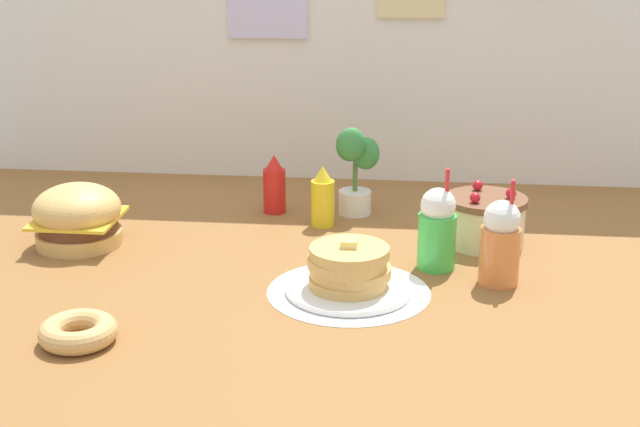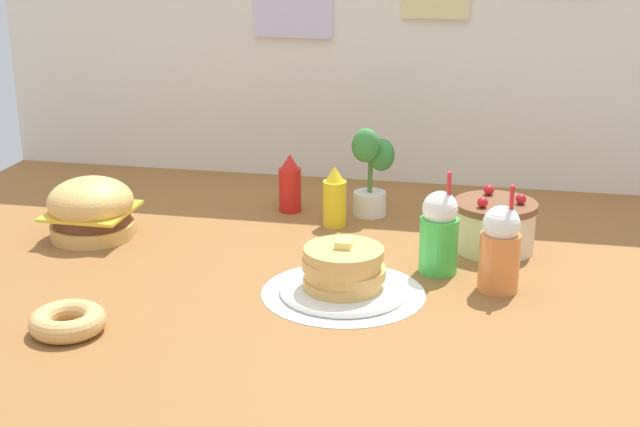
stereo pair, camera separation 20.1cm
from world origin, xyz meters
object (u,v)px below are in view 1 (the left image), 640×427
object	(u,v)px
burger	(78,216)
potted_plant	(355,167)
pancake_stack	(349,272)
orange_float_cup	(500,243)
ketchup_bottle	(274,186)
mustard_bottle	(323,198)
cream_soda_cup	(437,229)
layer_cake	(485,220)
donut_pink_glaze	(78,331)

from	to	relation	value
burger	potted_plant	world-z (taller)	potted_plant
pancake_stack	orange_float_cup	world-z (taller)	orange_float_cup
burger	ketchup_bottle	world-z (taller)	ketchup_bottle
potted_plant	orange_float_cup	bearing A→B (deg)	-52.25
mustard_bottle	cream_soda_cup	world-z (taller)	cream_soda_cup
pancake_stack	mustard_bottle	world-z (taller)	mustard_bottle
ketchup_bottle	layer_cake	bearing A→B (deg)	-19.02
donut_pink_glaze	ketchup_bottle	bearing A→B (deg)	72.97
ketchup_bottle	donut_pink_glaze	bearing A→B (deg)	-107.03
layer_cake	potted_plant	bearing A→B (deg)	149.04
pancake_stack	cream_soda_cup	size ratio (longest dim) A/B	1.13
cream_soda_cup	potted_plant	world-z (taller)	potted_plant
burger	cream_soda_cup	size ratio (longest dim) A/B	0.88
pancake_stack	mustard_bottle	bearing A→B (deg)	103.07
cream_soda_cup	ketchup_bottle	bearing A→B (deg)	140.02
layer_cake	ketchup_bottle	bearing A→B (deg)	160.98
orange_float_cup	potted_plant	world-z (taller)	potted_plant
pancake_stack	cream_soda_cup	world-z (taller)	cream_soda_cup
pancake_stack	ketchup_bottle	bearing A→B (deg)	114.62
pancake_stack	potted_plant	distance (m)	0.60
layer_cake	orange_float_cup	distance (m)	0.28
layer_cake	orange_float_cup	world-z (taller)	orange_float_cup
orange_float_cup	mustard_bottle	bearing A→B (deg)	140.97
burger	mustard_bottle	xyz separation A→B (m)	(0.64, 0.23, 0.00)
layer_cake	burger	bearing A→B (deg)	-173.57
burger	mustard_bottle	distance (m)	0.68
cream_soda_cup	donut_pink_glaze	size ratio (longest dim) A/B	1.61
burger	mustard_bottle	world-z (taller)	mustard_bottle
ketchup_bottle	cream_soda_cup	xyz separation A→B (m)	(0.47, -0.40, 0.02)
orange_float_cup	potted_plant	size ratio (longest dim) A/B	0.98
donut_pink_glaze	pancake_stack	bearing A→B (deg)	30.43
pancake_stack	burger	bearing A→B (deg)	161.58
layer_cake	donut_pink_glaze	world-z (taller)	layer_cake
mustard_bottle	potted_plant	bearing A→B (deg)	53.89
orange_float_cup	donut_pink_glaze	xyz separation A→B (m)	(-0.90, -0.42, -0.08)
orange_float_cup	donut_pink_glaze	bearing A→B (deg)	-155.14
burger	pancake_stack	distance (m)	0.79
ketchup_bottle	mustard_bottle	size ratio (longest dim) A/B	1.00
pancake_stack	potted_plant	size ratio (longest dim) A/B	1.11
layer_cake	donut_pink_glaze	bearing A→B (deg)	-141.94
orange_float_cup	potted_plant	distance (m)	0.63
cream_soda_cup	potted_plant	bearing A→B (deg)	119.81
donut_pink_glaze	cream_soda_cup	bearing A→B (deg)	33.82
mustard_bottle	potted_plant	size ratio (longest dim) A/B	0.66
layer_cake	donut_pink_glaze	distance (m)	1.12
cream_soda_cup	potted_plant	size ratio (longest dim) A/B	0.98
mustard_bottle	pancake_stack	bearing A→B (deg)	-76.93
ketchup_bottle	donut_pink_glaze	distance (m)	0.94
burger	donut_pink_glaze	distance (m)	0.61
burger	pancake_stack	xyz separation A→B (m)	(0.75, -0.25, -0.03)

